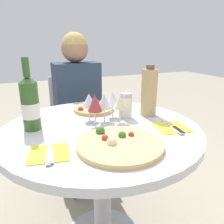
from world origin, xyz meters
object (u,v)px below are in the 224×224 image
object	(u,v)px
seated_diner	(81,117)
tall_carafe	(149,92)
wine_bottle	(30,104)
pizza_large	(119,144)
chair_behind_diner	(77,126)
dining_table	(102,152)

from	to	relation	value
seated_diner	tall_carafe	bearing A→B (deg)	110.86
seated_diner	wine_bottle	bearing A→B (deg)	55.70
pizza_large	wine_bottle	world-z (taller)	wine_bottle
chair_behind_diner	pizza_large	size ratio (longest dim) A/B	2.44
wine_bottle	tall_carafe	xyz separation A→B (m)	(0.63, -0.04, 0.01)
wine_bottle	dining_table	bearing A→B (deg)	-17.13
tall_carafe	pizza_large	bearing A→B (deg)	-137.92
dining_table	pizza_large	bearing A→B (deg)	-93.14
chair_behind_diner	seated_diner	distance (m)	0.19
dining_table	tall_carafe	xyz separation A→B (m)	(0.31, 0.06, 0.28)
seated_diner	dining_table	bearing A→B (deg)	83.42
pizza_large	wine_bottle	xyz separation A→B (m)	(-0.30, 0.33, 0.12)
dining_table	seated_diner	xyz separation A→B (m)	(0.08, 0.68, -0.03)
wine_bottle	seated_diner	bearing A→B (deg)	55.70
chair_behind_diner	tall_carafe	bearing A→B (deg)	107.32
seated_diner	tall_carafe	distance (m)	0.73
chair_behind_diner	pizza_large	bearing A→B (deg)	85.05
seated_diner	pizza_large	distance (m)	0.94
wine_bottle	tall_carafe	world-z (taller)	wine_bottle
tall_carafe	dining_table	bearing A→B (deg)	-169.44
wine_bottle	tall_carafe	bearing A→B (deg)	-3.56
dining_table	wine_bottle	size ratio (longest dim) A/B	2.89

